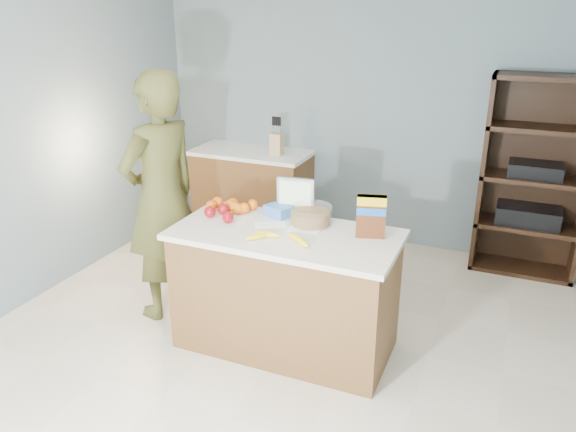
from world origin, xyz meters
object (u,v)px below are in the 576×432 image
at_px(shelving_unit, 533,181).
at_px(cereal_box, 371,213).
at_px(counter_peninsula, 285,295).
at_px(person, 161,198).
at_px(tv, 296,194).

bearing_deg(shelving_unit, cereal_box, -117.65).
distance_m(counter_peninsula, person, 1.22).
xyz_separation_m(shelving_unit, cereal_box, (-1.00, -1.90, 0.20)).
xyz_separation_m(counter_peninsula, cereal_box, (0.55, 0.15, 0.65)).
bearing_deg(tv, shelving_unit, 46.78).
relative_size(counter_peninsula, shelving_unit, 0.87).
relative_size(counter_peninsula, person, 0.81).
xyz_separation_m(counter_peninsula, tv, (-0.06, 0.34, 0.64)).
bearing_deg(person, cereal_box, 106.79).
height_order(counter_peninsula, shelving_unit, shelving_unit).
bearing_deg(tv, person, -167.54).
bearing_deg(person, tv, 117.98).
bearing_deg(shelving_unit, tv, -133.22).
bearing_deg(tv, cereal_box, -17.10).
height_order(person, cereal_box, person).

